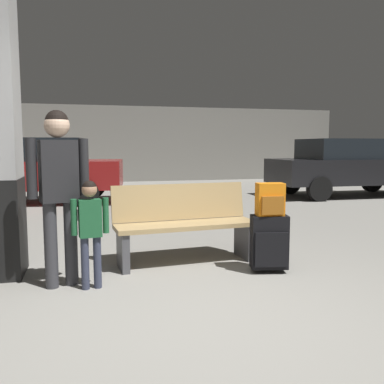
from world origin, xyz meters
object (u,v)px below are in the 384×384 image
at_px(backpack_bright, 270,200).
at_px(parked_car_far, 34,168).
at_px(bench, 184,224).
at_px(suitcase, 269,242).
at_px(child, 90,223).
at_px(parked_car_side, 348,166).
at_px(adult, 59,179).

height_order(backpack_bright, parked_car_far, parked_car_far).
xyz_separation_m(bench, suitcase, (0.77, -0.61, -0.12)).
height_order(child, parked_car_side, parked_car_side).
xyz_separation_m(bench, backpack_bright, (0.77, -0.61, 0.33)).
distance_m(child, parked_car_side, 8.85).
bearing_deg(parked_car_side, parked_car_far, 175.14).
relative_size(adult, parked_car_far, 0.39).
bearing_deg(parked_car_side, bench, -137.80).
height_order(backpack_bright, adult, adult).
relative_size(bench, parked_car_far, 0.38).
xyz_separation_m(suitcase, adult, (-2.09, 0.07, 0.70)).
height_order(bench, backpack_bright, backpack_bright).
xyz_separation_m(bench, parked_car_side, (5.65, 5.12, 0.36)).
bearing_deg(parked_car_side, child, -139.15).
bearing_deg(child, backpack_bright, 2.08).
height_order(bench, parked_car_side, parked_car_side).
xyz_separation_m(backpack_bright, parked_car_side, (4.87, 5.72, 0.03)).
xyz_separation_m(adult, parked_car_far, (-0.92, 6.32, -0.21)).
relative_size(suitcase, adult, 0.37).
bearing_deg(backpack_bright, parked_car_far, 115.27).
relative_size(child, parked_car_side, 0.24).
distance_m(adult, parked_car_side, 8.97).
xyz_separation_m(backpack_bright, child, (-1.83, -0.07, -0.15)).
bearing_deg(backpack_bright, adult, 178.01).
bearing_deg(bench, suitcase, -38.05).
bearing_deg(bench, backpack_bright, -38.05).
distance_m(suitcase, child, 1.85).
distance_m(backpack_bright, child, 1.83).
bearing_deg(bench, parked_car_side, 42.20).
height_order(backpack_bright, child, child).
height_order(parked_car_side, parked_car_far, same).
xyz_separation_m(bench, parked_car_far, (-2.24, 5.79, 0.36)).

